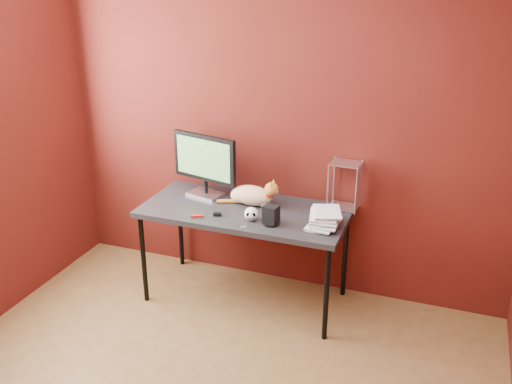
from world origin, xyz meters
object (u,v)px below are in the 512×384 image
(skull_mug, at_px, (251,214))
(cat, at_px, (252,195))
(monitor, at_px, (205,162))
(speaker, at_px, (271,216))
(desk, at_px, (245,215))
(book_stack, at_px, (315,138))

(skull_mug, bearing_deg, cat, 93.29)
(monitor, xyz_separation_m, speaker, (0.64, -0.32, -0.20))
(monitor, height_order, speaker, monitor)
(monitor, bearing_deg, desk, -7.10)
(monitor, relative_size, cat, 1.17)
(monitor, distance_m, cat, 0.45)
(desk, bearing_deg, skull_mug, -56.03)
(desk, xyz_separation_m, skull_mug, (0.11, -0.17, 0.10))
(cat, xyz_separation_m, book_stack, (0.50, -0.17, 0.54))
(desk, height_order, cat, cat)
(desk, xyz_separation_m, monitor, (-0.38, 0.14, 0.32))
(monitor, distance_m, speaker, 0.75)
(monitor, xyz_separation_m, book_stack, (0.90, -0.22, 0.34))
(monitor, relative_size, skull_mug, 5.32)
(desk, relative_size, book_stack, 1.22)
(book_stack, bearing_deg, monitor, 166.14)
(speaker, bearing_deg, cat, 141.24)
(skull_mug, height_order, speaker, speaker)
(monitor, bearing_deg, cat, 6.15)
(cat, distance_m, skull_mug, 0.28)
(speaker, bearing_deg, desk, 155.14)
(cat, xyz_separation_m, speaker, (0.24, -0.27, -0.01))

